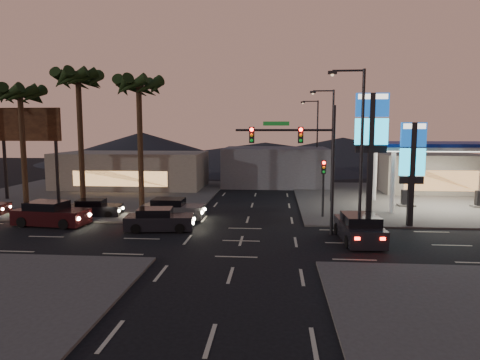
# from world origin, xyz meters

# --- Properties ---
(ground) EXTENTS (140.00, 140.00, 0.00)m
(ground) POSITION_xyz_m (0.00, 0.00, 0.00)
(ground) COLOR black
(ground) RESTS_ON ground
(corner_lot_ne) EXTENTS (24.00, 24.00, 0.12)m
(corner_lot_ne) POSITION_xyz_m (16.00, 16.00, 0.06)
(corner_lot_ne) COLOR #47443F
(corner_lot_ne) RESTS_ON ground
(corner_lot_nw) EXTENTS (24.00, 24.00, 0.12)m
(corner_lot_nw) POSITION_xyz_m (-16.00, 16.00, 0.06)
(corner_lot_nw) COLOR #47443F
(corner_lot_nw) RESTS_ON ground
(gas_station) EXTENTS (12.20, 8.20, 5.47)m
(gas_station) POSITION_xyz_m (16.00, 12.00, 5.08)
(gas_station) COLOR silver
(gas_station) RESTS_ON ground
(convenience_store) EXTENTS (10.00, 6.00, 4.00)m
(convenience_store) POSITION_xyz_m (18.00, 21.00, 2.00)
(convenience_store) COLOR #726B5B
(convenience_store) RESTS_ON ground
(pylon_sign_tall) EXTENTS (2.20, 0.35, 9.00)m
(pylon_sign_tall) POSITION_xyz_m (8.50, 5.50, 6.39)
(pylon_sign_tall) COLOR black
(pylon_sign_tall) RESTS_ON ground
(pylon_sign_short) EXTENTS (1.60, 0.35, 7.00)m
(pylon_sign_short) POSITION_xyz_m (11.00, 4.50, 4.66)
(pylon_sign_short) COLOR black
(pylon_sign_short) RESTS_ON ground
(traffic_signal_mast) EXTENTS (6.10, 0.39, 8.00)m
(traffic_signal_mast) POSITION_xyz_m (3.76, 1.99, 5.23)
(traffic_signal_mast) COLOR black
(traffic_signal_mast) RESTS_ON ground
(pedestal_signal) EXTENTS (0.32, 0.39, 4.30)m
(pedestal_signal) POSITION_xyz_m (5.50, 6.98, 2.92)
(pedestal_signal) COLOR black
(pedestal_signal) RESTS_ON ground
(streetlight_near) EXTENTS (2.14, 0.25, 10.00)m
(streetlight_near) POSITION_xyz_m (6.79, 1.00, 5.72)
(streetlight_near) COLOR black
(streetlight_near) RESTS_ON ground
(streetlight_mid) EXTENTS (2.14, 0.25, 10.00)m
(streetlight_mid) POSITION_xyz_m (6.79, 14.00, 5.72)
(streetlight_mid) COLOR black
(streetlight_mid) RESTS_ON ground
(streetlight_far) EXTENTS (2.14, 0.25, 10.00)m
(streetlight_far) POSITION_xyz_m (6.79, 28.00, 5.72)
(streetlight_far) COLOR black
(streetlight_far) RESTS_ON ground
(palm_a) EXTENTS (4.41, 4.41, 10.86)m
(palm_a) POSITION_xyz_m (-9.00, 9.50, 9.43)
(palm_a) COLOR black
(palm_a) RESTS_ON ground
(palm_b) EXTENTS (4.41, 4.41, 11.46)m
(palm_b) POSITION_xyz_m (-14.00, 9.50, 9.97)
(palm_b) COLOR black
(palm_b) RESTS_ON ground
(palm_c) EXTENTS (4.41, 4.41, 10.26)m
(palm_c) POSITION_xyz_m (-19.00, 9.50, 8.88)
(palm_c) COLOR black
(palm_c) RESTS_ON ground
(billboard) EXTENTS (6.00, 0.30, 8.50)m
(billboard) POSITION_xyz_m (-20.50, 13.00, 6.33)
(billboard) COLOR black
(billboard) RESTS_ON ground
(building_far_west) EXTENTS (16.00, 8.00, 4.00)m
(building_far_west) POSITION_xyz_m (-14.00, 22.00, 2.00)
(building_far_west) COLOR #726B5B
(building_far_west) RESTS_ON ground
(building_far_mid) EXTENTS (12.00, 9.00, 4.40)m
(building_far_mid) POSITION_xyz_m (2.00, 26.00, 2.20)
(building_far_mid) COLOR #4C4C51
(building_far_mid) RESTS_ON ground
(hill_left) EXTENTS (40.00, 40.00, 6.00)m
(hill_left) POSITION_xyz_m (-25.00, 60.00, 3.00)
(hill_left) COLOR black
(hill_left) RESTS_ON ground
(hill_right) EXTENTS (50.00, 50.00, 5.00)m
(hill_right) POSITION_xyz_m (15.00, 60.00, 2.50)
(hill_right) COLOR black
(hill_right) RESTS_ON ground
(hill_center) EXTENTS (60.00, 60.00, 4.00)m
(hill_center) POSITION_xyz_m (0.00, 60.00, 2.00)
(hill_center) COLOR black
(hill_center) RESTS_ON ground
(car_lane_a_front) EXTENTS (4.62, 2.34, 1.46)m
(car_lane_a_front) POSITION_xyz_m (-5.57, 2.23, 0.68)
(car_lane_a_front) COLOR black
(car_lane_a_front) RESTS_ON ground
(car_lane_a_mid) EXTENTS (5.22, 2.62, 1.65)m
(car_lane_a_mid) POSITION_xyz_m (-13.36, 3.09, 0.76)
(car_lane_a_mid) COLOR black
(car_lane_a_mid) RESTS_ON ground
(car_lane_b_front) EXTENTS (4.65, 1.99, 1.51)m
(car_lane_b_front) POSITION_xyz_m (-5.57, 5.84, 0.70)
(car_lane_b_front) COLOR #525154
(car_lane_b_front) RESTS_ON ground
(car_lane_b_mid) EXTENTS (4.13, 1.99, 1.31)m
(car_lane_b_mid) POSITION_xyz_m (-11.62, 6.16, 0.61)
(car_lane_b_mid) COLOR black
(car_lane_b_mid) RESTS_ON ground
(suv_station) EXTENTS (2.35, 5.03, 1.65)m
(suv_station) POSITION_xyz_m (6.91, 0.48, 0.76)
(suv_station) COLOR black
(suv_station) RESTS_ON ground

